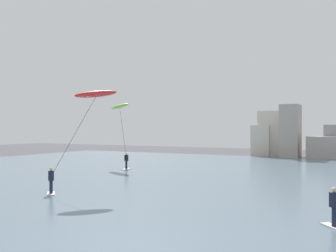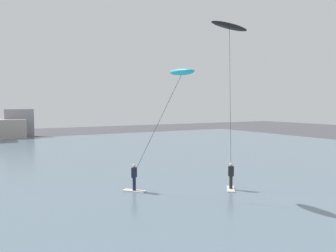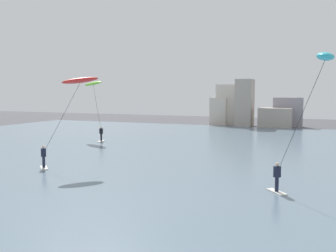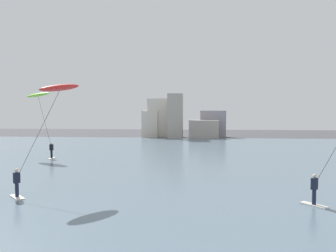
# 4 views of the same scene
# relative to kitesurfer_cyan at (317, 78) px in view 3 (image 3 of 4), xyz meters

# --- Properties ---
(water_bay) EXTENTS (84.00, 52.00, 0.10)m
(water_bay) POSITION_rel_kitesurfer_cyan_xyz_m (-5.52, 13.87, -6.14)
(water_bay) COLOR slate
(water_bay) RESTS_ON ground
(far_shore_buildings) EXTENTS (14.69, 5.38, 7.58)m
(far_shore_buildings) POSITION_rel_kitesurfer_cyan_xyz_m (-10.47, 41.89, -3.42)
(far_shore_buildings) COLOR beige
(far_shore_buildings) RESTS_ON ground
(kitesurfer_cyan) EXTENTS (3.24, 3.75, 7.32)m
(kitesurfer_cyan) POSITION_rel_kitesurfer_cyan_xyz_m (0.00, 0.00, 0.00)
(kitesurfer_cyan) COLOR silver
(kitesurfer_cyan) RESTS_ON water_bay
(kitesurfer_lime) EXTENTS (4.32, 3.94, 6.86)m
(kitesurfer_lime) POSITION_rel_kitesurfer_cyan_xyz_m (-24.18, 17.61, -0.10)
(kitesurfer_lime) COLOR silver
(kitesurfer_lime) RESTS_ON water_bay
(kitesurfer_red) EXTENTS (3.45, 4.41, 6.75)m
(kitesurfer_red) POSITION_rel_kitesurfer_cyan_xyz_m (-16.54, 3.89, -0.43)
(kitesurfer_red) COLOR silver
(kitesurfer_red) RESTS_ON water_bay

